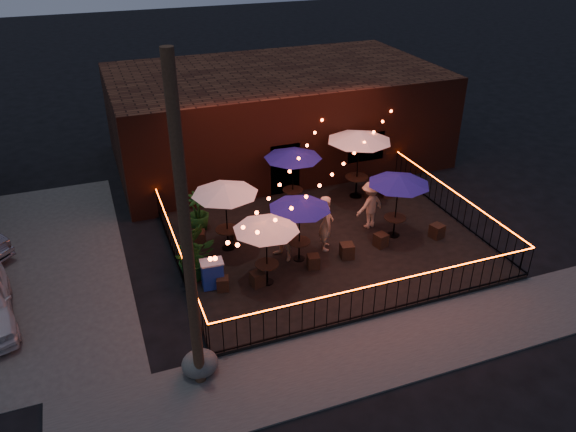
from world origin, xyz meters
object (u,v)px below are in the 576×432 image
cafe_table_0 (266,226)px  cooler (212,274)px  cafe_table_4 (399,180)px  cafe_table_5 (359,137)px  cafe_table_3 (293,154)px  cafe_table_1 (225,190)px  boulder (200,364)px  utility_pole (186,241)px  cafe_table_2 (300,205)px

cafe_table_0 → cooler: bearing=166.1°
cafe_table_4 → cooler: bearing=-173.9°
cafe_table_5 → cafe_table_3: bearing=179.3°
cafe_table_5 → cooler: 7.99m
cafe_table_1 → cafe_table_4: (5.58, -1.21, -0.06)m
cooler → boulder: 3.49m
cafe_table_0 → cooler: size_ratio=2.75×
cooler → boulder: (-1.14, -3.29, -0.25)m
utility_pole → cooler: 5.03m
cafe_table_0 → cafe_table_1: bearing=104.4°
cafe_table_4 → cafe_table_2: bearing=-176.2°
cooler → cafe_table_5: bearing=34.1°
cafe_table_0 → cooler: (-1.58, 0.39, -1.53)m
cafe_table_1 → boulder: 5.96m
cafe_table_1 → boulder: (-2.13, -5.20, -1.96)m
cafe_table_4 → cafe_table_5: (0.13, 3.16, 0.37)m
cafe_table_1 → cafe_table_2: bearing=-36.4°
cafe_table_2 → cafe_table_3: bearing=72.2°
cafe_table_3 → cafe_table_5: (2.64, -0.03, 0.33)m
cafe_table_2 → boulder: cafe_table_2 is taller
cafe_table_0 → cafe_table_2: 1.62m
cafe_table_1 → cooler: bearing=-117.4°
cafe_table_5 → boulder: (-7.84, -7.15, -2.27)m
cafe_table_2 → cafe_table_5: bearing=42.2°
cafe_table_2 → cooler: (-2.96, -0.47, -1.53)m
cafe_table_5 → cafe_table_1: bearing=-161.2°
cafe_table_1 → cafe_table_2: cafe_table_1 is taller
cooler → utility_pole: bearing=-104.7°
cafe_table_3 → boulder: cafe_table_3 is taller
utility_pole → cafe_table_2: utility_pole is taller
utility_pole → cafe_table_3: 9.23m
utility_pole → cafe_table_4: utility_pole is taller
cafe_table_0 → cafe_table_1: cafe_table_1 is taller
cafe_table_1 → boulder: cafe_table_1 is taller
cafe_table_3 → cooler: (-4.06, -3.90, -1.70)m
cafe_table_2 → cafe_table_5: 5.08m
cafe_table_3 → cafe_table_4: 4.06m
cafe_table_4 → cafe_table_5: size_ratio=0.86×
cafe_table_0 → cafe_table_1: (-0.59, 2.30, 0.18)m
utility_pole → cafe_table_4: bearing=28.5°
cafe_table_3 → utility_pole: bearing=-125.4°
cafe_table_1 → utility_pole: bearing=-112.0°
utility_pole → cafe_table_0: size_ratio=3.30×
cafe_table_3 → boulder: bearing=-125.9°
cafe_table_1 → cafe_table_2: size_ratio=1.08×
cafe_table_2 → boulder: (-4.10, -3.76, -1.78)m
cafe_table_0 → cafe_table_2: bearing=31.9°
cafe_table_1 → cafe_table_3: size_ratio=0.87×
utility_pole → cafe_table_5: bearing=43.0°
cafe_table_0 → cafe_table_3: size_ratio=0.89×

